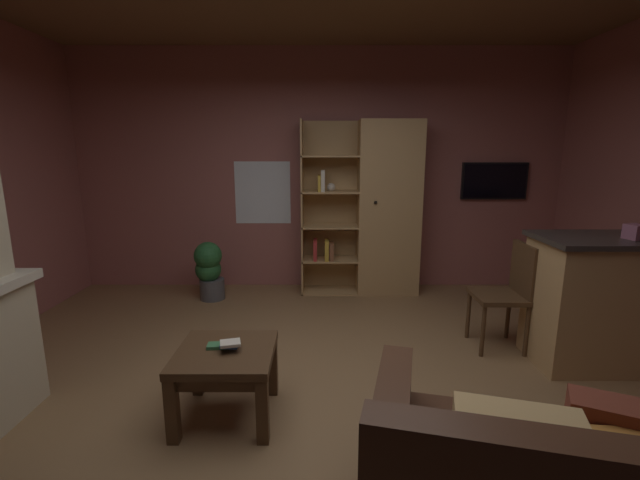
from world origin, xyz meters
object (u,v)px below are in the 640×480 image
object	(u,v)px
bookshelf_cabinet	(381,210)
coffee_table	(227,363)
tissue_box	(637,232)
potted_floor_plant	(210,269)
table_book_2	(231,343)
kitchen_bar_counter	(635,301)
table_book_0	(219,346)
dining_chair	(510,289)
wall_mounted_tv	(496,181)
table_book_1	(231,345)

from	to	relation	value
bookshelf_cabinet	coffee_table	world-z (taller)	bookshelf_cabinet
tissue_box	potted_floor_plant	world-z (taller)	tissue_box
bookshelf_cabinet	coffee_table	size ratio (longest dim) A/B	3.35
table_book_2	kitchen_bar_counter	bearing A→B (deg)	13.46
table_book_0	dining_chair	world-z (taller)	dining_chair
wall_mounted_tv	kitchen_bar_counter	bearing A→B (deg)	-79.95
wall_mounted_tv	tissue_box	bearing A→B (deg)	-83.89
bookshelf_cabinet	dining_chair	size ratio (longest dim) A/B	2.20
table_book_1	potted_floor_plant	xyz separation A→B (m)	(-0.70, 2.20, -0.13)
table_book_1	tissue_box	bearing A→B (deg)	12.11
kitchen_bar_counter	table_book_2	distance (m)	3.11
bookshelf_cabinet	dining_chair	distance (m)	1.82
bookshelf_cabinet	table_book_2	bearing A→B (deg)	-116.71
coffee_table	table_book_0	bearing A→B (deg)	147.97
table_book_2	wall_mounted_tv	size ratio (longest dim) A/B	0.16
potted_floor_plant	wall_mounted_tv	size ratio (longest dim) A/B	0.86
dining_chair	table_book_1	bearing A→B (deg)	-155.59
dining_chair	table_book_2	bearing A→B (deg)	-155.05
table_book_0	table_book_2	distance (m)	0.12
kitchen_bar_counter	potted_floor_plant	world-z (taller)	kitchen_bar_counter
potted_floor_plant	wall_mounted_tv	bearing A→B (deg)	8.48
table_book_1	table_book_2	distance (m)	0.03
table_book_2	table_book_1	bearing A→B (deg)	108.03
kitchen_bar_counter	table_book_0	bearing A→B (deg)	-167.88
tissue_box	table_book_2	size ratio (longest dim) A/B	0.98
bookshelf_cabinet	table_book_2	xyz separation A→B (m)	(-1.26, -2.51, -0.49)
coffee_table	table_book_0	size ratio (longest dim) A/B	4.76
tissue_box	table_book_0	size ratio (longest dim) A/B	0.95
kitchen_bar_counter	dining_chair	size ratio (longest dim) A/B	1.69
bookshelf_cabinet	potted_floor_plant	world-z (taller)	bookshelf_cabinet
potted_floor_plant	table_book_2	bearing A→B (deg)	-72.27
coffee_table	table_book_2	distance (m)	0.15
bookshelf_cabinet	kitchen_bar_counter	distance (m)	2.55
table_book_2	potted_floor_plant	xyz separation A→B (m)	(-0.71, 2.22, -0.15)
bookshelf_cabinet	potted_floor_plant	xyz separation A→B (m)	(-1.97, -0.29, -0.64)
table_book_0	potted_floor_plant	bearing A→B (deg)	105.89
wall_mounted_tv	potted_floor_plant	bearing A→B (deg)	-171.52
coffee_table	wall_mounted_tv	size ratio (longest dim) A/B	0.77
kitchen_bar_counter	table_book_1	size ratio (longest dim) A/B	14.17
table_book_0	wall_mounted_tv	xyz separation A→B (m)	(2.76, 2.67, 0.85)
table_book_1	table_book_2	size ratio (longest dim) A/B	0.89
coffee_table	dining_chair	bearing A→B (deg)	24.12
bookshelf_cabinet	table_book_0	bearing A→B (deg)	-118.91
table_book_0	dining_chair	size ratio (longest dim) A/B	0.14
table_book_0	table_book_2	world-z (taller)	table_book_2
table_book_0	wall_mounted_tv	bearing A→B (deg)	44.04
tissue_box	table_book_0	bearing A→B (deg)	-168.85
wall_mounted_tv	table_book_0	bearing A→B (deg)	-135.96
coffee_table	dining_chair	xyz separation A→B (m)	(2.20, 0.99, 0.16)
table_book_1	table_book_0	bearing A→B (deg)	159.00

